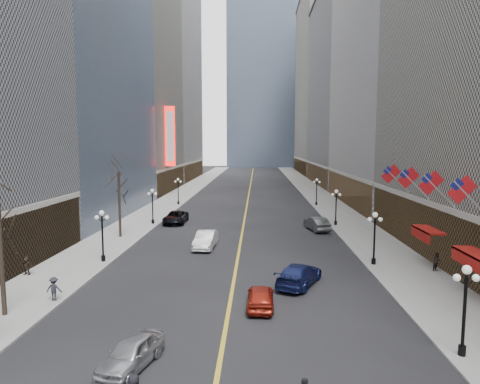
# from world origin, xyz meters

# --- Properties ---
(sidewalk_east) EXTENTS (6.00, 230.00, 0.15)m
(sidewalk_east) POSITION_xyz_m (14.00, 70.00, 0.07)
(sidewalk_east) COLOR gray
(sidewalk_east) RESTS_ON ground
(sidewalk_west) EXTENTS (6.00, 230.00, 0.15)m
(sidewalk_west) POSITION_xyz_m (-14.00, 70.00, 0.07)
(sidewalk_west) COLOR gray
(sidewalk_west) RESTS_ON ground
(lane_line) EXTENTS (0.25, 200.00, 0.02)m
(lane_line) POSITION_xyz_m (0.00, 80.00, 0.01)
(lane_line) COLOR gold
(lane_line) RESTS_ON ground
(bldg_east_c) EXTENTS (26.60, 40.60, 48.80)m
(bldg_east_c) POSITION_xyz_m (29.88, 106.00, 24.18)
(bldg_east_c) COLOR gray
(bldg_east_c) RESTS_ON ground
(bldg_east_d) EXTENTS (26.60, 46.60, 62.80)m
(bldg_east_d) POSITION_xyz_m (29.90, 149.00, 31.17)
(bldg_east_d) COLOR gray
(bldg_east_d) RESTS_ON ground
(bldg_west_c) EXTENTS (26.60, 30.60, 50.80)m
(bldg_west_c) POSITION_xyz_m (-29.88, 87.00, 25.19)
(bldg_west_c) COLOR gray
(bldg_west_c) RESTS_ON ground
(bldg_west_d) EXTENTS (26.60, 38.60, 72.80)m
(bldg_west_d) POSITION_xyz_m (-29.92, 121.00, 36.17)
(bldg_west_d) COLOR silver
(bldg_west_d) RESTS_ON ground
(streetlamp_east_0) EXTENTS (1.26, 0.44, 4.52)m
(streetlamp_east_0) POSITION_xyz_m (11.80, 14.00, 2.90)
(streetlamp_east_0) COLOR black
(streetlamp_east_0) RESTS_ON sidewalk_east
(streetlamp_east_1) EXTENTS (1.26, 0.44, 4.52)m
(streetlamp_east_1) POSITION_xyz_m (11.80, 30.00, 2.90)
(streetlamp_east_1) COLOR black
(streetlamp_east_1) RESTS_ON sidewalk_east
(streetlamp_east_2) EXTENTS (1.26, 0.44, 4.52)m
(streetlamp_east_2) POSITION_xyz_m (11.80, 48.00, 2.90)
(streetlamp_east_2) COLOR black
(streetlamp_east_2) RESTS_ON sidewalk_east
(streetlamp_east_3) EXTENTS (1.26, 0.44, 4.52)m
(streetlamp_east_3) POSITION_xyz_m (11.80, 66.00, 2.90)
(streetlamp_east_3) COLOR black
(streetlamp_east_3) RESTS_ON sidewalk_east
(streetlamp_west_1) EXTENTS (1.26, 0.44, 4.52)m
(streetlamp_west_1) POSITION_xyz_m (-11.80, 30.00, 2.90)
(streetlamp_west_1) COLOR black
(streetlamp_west_1) RESTS_ON sidewalk_west
(streetlamp_west_2) EXTENTS (1.26, 0.44, 4.52)m
(streetlamp_west_2) POSITION_xyz_m (-11.80, 48.00, 2.90)
(streetlamp_west_2) COLOR black
(streetlamp_west_2) RESTS_ON sidewalk_west
(streetlamp_west_3) EXTENTS (1.26, 0.44, 4.52)m
(streetlamp_west_3) POSITION_xyz_m (-11.80, 66.00, 2.90)
(streetlamp_west_3) COLOR black
(streetlamp_west_3) RESTS_ON sidewalk_west
(flag_2) EXTENTS (2.87, 0.12, 2.87)m
(flag_2) POSITION_xyz_m (15.31, 22.00, 7.29)
(flag_2) COLOR #B2B2B7
(flag_2) RESTS_ON ground
(flag_3) EXTENTS (2.87, 0.12, 2.87)m
(flag_3) POSITION_xyz_m (15.31, 27.00, 7.29)
(flag_3) COLOR #B2B2B7
(flag_3) RESTS_ON ground
(flag_4) EXTENTS (2.87, 0.12, 2.87)m
(flag_4) POSITION_xyz_m (15.31, 32.00, 7.29)
(flag_4) COLOR #B2B2B7
(flag_4) RESTS_ON ground
(flag_5) EXTENTS (2.87, 0.12, 2.87)m
(flag_5) POSITION_xyz_m (15.31, 37.00, 7.29)
(flag_5) COLOR #B2B2B7
(flag_5) RESTS_ON ground
(awning_b) EXTENTS (1.40, 4.00, 0.93)m
(awning_b) POSITION_xyz_m (16.11, 22.00, 3.08)
(awning_b) COLOR #9C1511
(awning_b) RESTS_ON ground
(awning_c) EXTENTS (1.40, 4.00, 0.93)m
(awning_c) POSITION_xyz_m (16.11, 30.00, 3.08)
(awning_c) COLOR #9C1511
(awning_c) RESTS_ON ground
(theatre_marquee) EXTENTS (2.00, 0.55, 12.00)m
(theatre_marquee) POSITION_xyz_m (-15.88, 80.00, 12.00)
(theatre_marquee) COLOR red
(theatre_marquee) RESTS_ON ground
(tree_west_far) EXTENTS (3.60, 3.60, 7.92)m
(tree_west_far) POSITION_xyz_m (-13.50, 40.00, 6.24)
(tree_west_far) COLOR #2D231C
(tree_west_far) RESTS_ON sidewalk_west
(car_nb_near) EXTENTS (2.76, 4.52, 1.44)m
(car_nb_near) POSITION_xyz_m (-4.09, 12.47, 0.72)
(car_nb_near) COLOR #A0A2A7
(car_nb_near) RESTS_ON ground
(car_nb_mid) EXTENTS (2.12, 5.27, 1.70)m
(car_nb_mid) POSITION_xyz_m (-3.41, 35.72, 0.85)
(car_nb_mid) COLOR silver
(car_nb_mid) RESTS_ON ground
(car_nb_far) EXTENTS (2.71, 5.84, 1.62)m
(car_nb_far) POSITION_xyz_m (-9.00, 49.03, 0.81)
(car_nb_far) COLOR black
(car_nb_far) RESTS_ON ground
(car_sb_near) EXTENTS (4.30, 5.95, 1.60)m
(car_sb_near) POSITION_xyz_m (4.89, 24.65, 0.80)
(car_sb_near) COLOR #141B4C
(car_sb_near) RESTS_ON ground
(car_sb_mid) EXTENTS (1.79, 4.28, 1.45)m
(car_sb_mid) POSITION_xyz_m (2.00, 20.16, 0.72)
(car_sb_mid) COLOR maroon
(car_sb_mid) RESTS_ON ground
(car_sb_far) EXTENTS (2.85, 5.34, 1.67)m
(car_sb_far) POSITION_xyz_m (9.00, 45.07, 0.84)
(car_sb_far) COLOR #424649
(car_sb_far) RESTS_ON ground
(ped_east_walk) EXTENTS (0.84, 0.76, 1.53)m
(ped_east_walk) POSITION_xyz_m (16.40, 28.16, 0.92)
(ped_east_walk) COLOR black
(ped_east_walk) RESTS_ON sidewalk_east
(ped_west_walk) EXTENTS (1.03, 0.43, 1.59)m
(ped_west_walk) POSITION_xyz_m (-11.60, 20.44, 0.94)
(ped_west_walk) COLOR #22222A
(ped_west_walk) RESTS_ON sidewalk_west
(ped_west_far) EXTENTS (1.47, 0.71, 1.52)m
(ped_west_far) POSITION_xyz_m (-16.40, 25.81, 0.91)
(ped_west_far) COLOR black
(ped_west_far) RESTS_ON sidewalk_west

